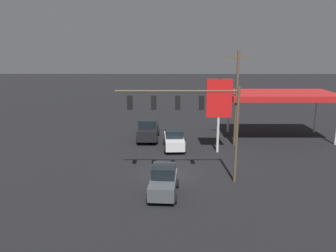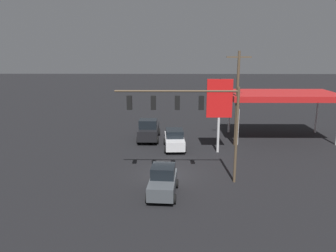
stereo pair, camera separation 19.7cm
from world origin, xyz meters
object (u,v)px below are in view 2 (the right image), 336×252
traffic_signal_assembly (188,110)px  hatchback_crossing (163,181)px  pickup_parked (149,130)px  price_sign (219,101)px  sedan_waiting (174,139)px  utility_pole (237,97)px

traffic_signal_assembly → hatchback_crossing: 5.26m
pickup_parked → hatchback_crossing: bearing=8.5°
price_sign → sedan_waiting: 5.81m
traffic_signal_assembly → price_sign: 7.84m
utility_pole → pickup_parked: bearing=-12.5°
pickup_parked → price_sign: bearing=59.1°
price_sign → sedan_waiting: (4.13, -1.07, -3.95)m
traffic_signal_assembly → sedan_waiting: bearing=-83.9°
utility_pole → price_sign: size_ratio=1.36×
utility_pole → sedan_waiting: 7.48m
utility_pole → pickup_parked: (8.93, -1.98, -3.90)m
pickup_parked → sedan_waiting: 4.17m
price_sign → pickup_parked: size_ratio=1.33×
traffic_signal_assembly → utility_pole: bearing=-119.6°
sedan_waiting → hatchback_crossing: bearing=-7.5°
traffic_signal_assembly → utility_pole: (-5.31, -9.33, -0.40)m
traffic_signal_assembly → pickup_parked: 12.63m
hatchback_crossing → sedan_waiting: (-0.87, -10.36, 0.00)m
price_sign → pickup_parked: bearing=-31.5°
utility_pole → price_sign: utility_pole is taller
traffic_signal_assembly → pickup_parked: traffic_signal_assembly is taller
price_sign → traffic_signal_assembly: bearing=65.5°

